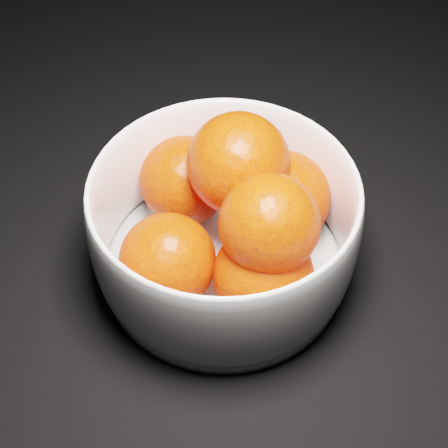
% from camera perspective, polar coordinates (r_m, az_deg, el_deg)
% --- Properties ---
extents(ground, '(3.00, 3.00, 0.00)m').
position_cam_1_polar(ground, '(0.88, -9.00, 13.26)').
color(ground, black).
rests_on(ground, ground).
extents(bowl, '(0.25, 0.25, 0.12)m').
position_cam_1_polar(bowl, '(0.58, 0.00, -0.40)').
color(bowl, white).
rests_on(bowl, ground).
extents(orange_pile, '(0.20, 0.21, 0.15)m').
position_cam_1_polar(orange_pile, '(0.58, 1.00, 1.03)').
color(orange_pile, '#EC3005').
rests_on(orange_pile, bowl).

